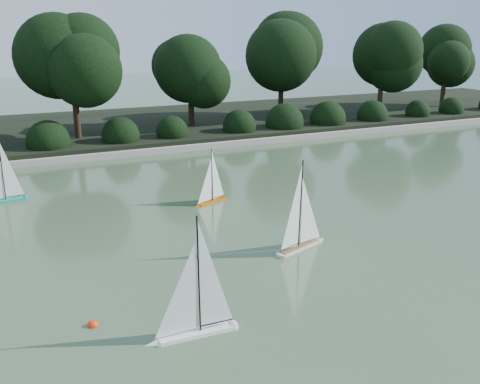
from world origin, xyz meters
The scene contains 9 objects.
ground centered at (0.00, 0.00, 0.00)m, with size 80.00×80.00×0.00m, color #33492B.
pond_coping centered at (0.00, 9.00, 0.09)m, with size 40.00×0.35×0.18m, color gray.
far_bank centered at (0.00, 13.00, 0.15)m, with size 40.00×8.00×0.30m, color black.
tree_line centered at (1.23, 11.44, 2.64)m, with size 26.31×3.93×4.39m.
shrub_hedge centered at (0.00, 9.90, 0.45)m, with size 29.10×1.10×1.10m.
sailboat_white_a centered at (-3.52, -1.00, 0.26)m, with size 1.20×0.23×1.63m.
sailboat_white_b centered at (-0.79, 0.83, 0.26)m, with size 1.21×0.57×1.67m.
sailboat_orange centered at (-1.35, 3.80, 0.20)m, with size 0.90×0.47×1.27m.
race_buoy centered at (-4.55, -0.25, 0.00)m, with size 0.15×0.15×0.15m, color red.
Camera 1 is at (-5.38, -6.47, 3.60)m, focal length 40.00 mm.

